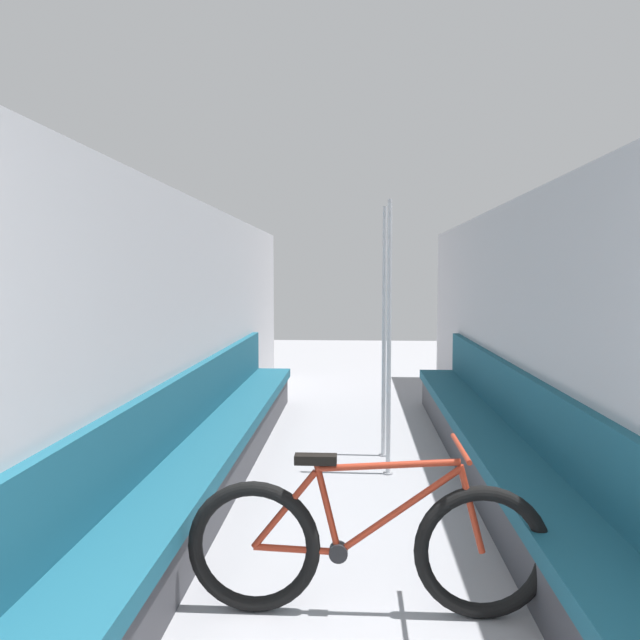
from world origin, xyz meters
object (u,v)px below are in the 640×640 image
grab_pole_far (389,342)px  bench_seat_row_right (512,469)px  bench_seat_row_left (200,463)px  bicycle (366,546)px  grab_pole_near (384,336)px

grab_pole_far → bench_seat_row_right: bearing=-42.3°
bench_seat_row_right → grab_pole_far: grab_pole_far is taller
bench_seat_row_left → grab_pole_far: 1.74m
bench_seat_row_right → bicycle: (-1.03, -1.39, 0.05)m
bench_seat_row_left → bicycle: bench_seat_row_left is taller
bench_seat_row_left → bicycle: 1.81m
bicycle → grab_pole_near: grab_pole_near is taller
bench_seat_row_right → bicycle: bearing=-126.3°
bench_seat_row_right → grab_pole_far: bearing=137.7°
bench_seat_row_left → bicycle: bearing=-50.5°
grab_pole_near → grab_pole_far: (0.02, -0.52, 0.00)m
grab_pole_far → bench_seat_row_left: bearing=-151.6°
bench_seat_row_left → grab_pole_near: bearing=42.9°
bicycle → grab_pole_far: 2.27m
bench_seat_row_right → grab_pole_far: size_ratio=3.20×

